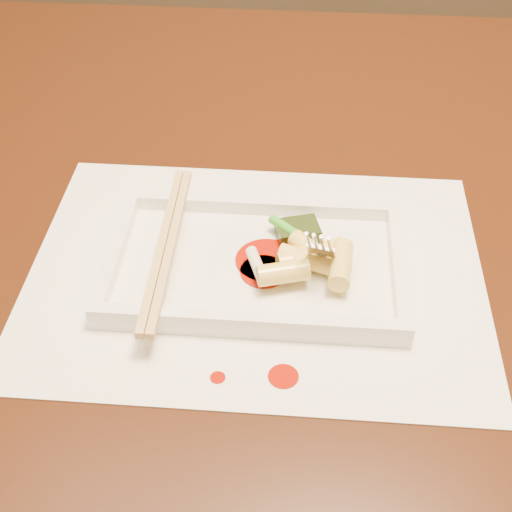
# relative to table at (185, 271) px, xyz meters

# --- Properties ---
(table) EXTENTS (1.40, 0.90, 0.75)m
(table) POSITION_rel_table_xyz_m (0.00, 0.00, 0.00)
(table) COLOR black
(table) RESTS_ON ground
(placemat) EXTENTS (0.40, 0.30, 0.00)m
(placemat) POSITION_rel_table_xyz_m (0.09, -0.10, 0.10)
(placemat) COLOR white
(placemat) RESTS_ON table
(sauce_splatter_a) EXTENTS (0.02, 0.02, 0.00)m
(sauce_splatter_a) POSITION_rel_table_xyz_m (0.12, -0.22, 0.10)
(sauce_splatter_a) COLOR #9C1204
(sauce_splatter_a) RESTS_ON placemat
(sauce_splatter_b) EXTENTS (0.01, 0.01, 0.00)m
(sauce_splatter_b) POSITION_rel_table_xyz_m (0.07, -0.22, 0.10)
(sauce_splatter_b) COLOR #9C1204
(sauce_splatter_b) RESTS_ON placemat
(plate_base) EXTENTS (0.26, 0.16, 0.01)m
(plate_base) POSITION_rel_table_xyz_m (0.09, -0.10, 0.11)
(plate_base) COLOR white
(plate_base) RESTS_ON placemat
(plate_rim_far) EXTENTS (0.26, 0.01, 0.01)m
(plate_rim_far) POSITION_rel_table_xyz_m (0.09, -0.03, 0.12)
(plate_rim_far) COLOR white
(plate_rim_far) RESTS_ON plate_base
(plate_rim_near) EXTENTS (0.26, 0.01, 0.01)m
(plate_rim_near) POSITION_rel_table_xyz_m (0.09, -0.17, 0.12)
(plate_rim_near) COLOR white
(plate_rim_near) RESTS_ON plate_base
(plate_rim_left) EXTENTS (0.01, 0.14, 0.01)m
(plate_rim_left) POSITION_rel_table_xyz_m (-0.04, -0.10, 0.12)
(plate_rim_left) COLOR white
(plate_rim_left) RESTS_ON plate_base
(plate_rim_right) EXTENTS (0.01, 0.14, 0.01)m
(plate_rim_right) POSITION_rel_table_xyz_m (0.21, -0.10, 0.12)
(plate_rim_right) COLOR white
(plate_rim_right) RESTS_ON plate_base
(veg_piece) EXTENTS (0.04, 0.04, 0.01)m
(veg_piece) POSITION_rel_table_xyz_m (0.12, -0.06, 0.12)
(veg_piece) COLOR black
(veg_piece) RESTS_ON plate_base
(scallion_white) EXTENTS (0.02, 0.04, 0.01)m
(scallion_white) POSITION_rel_table_xyz_m (0.09, -0.11, 0.12)
(scallion_white) COLOR #EAEACC
(scallion_white) RESTS_ON plate_base
(scallion_green) EXTENTS (0.07, 0.06, 0.01)m
(scallion_green) POSITION_rel_table_xyz_m (0.13, -0.08, 0.12)
(scallion_green) COLOR #2A9518
(scallion_green) RESTS_ON plate_base
(chopstick_a) EXTENTS (0.01, 0.21, 0.01)m
(chopstick_a) POSITION_rel_table_xyz_m (0.00, -0.10, 0.13)
(chopstick_a) COLOR tan
(chopstick_a) RESTS_ON plate_rim_near
(chopstick_b) EXTENTS (0.01, 0.21, 0.01)m
(chopstick_b) POSITION_rel_table_xyz_m (0.01, -0.10, 0.13)
(chopstick_b) COLOR tan
(chopstick_b) RESTS_ON plate_rim_near
(fork) EXTENTS (0.09, 0.10, 0.14)m
(fork) POSITION_rel_table_xyz_m (0.16, -0.08, 0.18)
(fork) COLOR silver
(fork) RESTS_ON plate_base
(sauce_blob_0) EXTENTS (0.06, 0.06, 0.00)m
(sauce_blob_0) POSITION_rel_table_xyz_m (0.09, -0.10, 0.11)
(sauce_blob_0) COLOR #9C1204
(sauce_blob_0) RESTS_ON plate_base
(sauce_blob_1) EXTENTS (0.04, 0.04, 0.00)m
(sauce_blob_1) POSITION_rel_table_xyz_m (0.09, -0.11, 0.11)
(sauce_blob_1) COLOR #9C1204
(sauce_blob_1) RESTS_ON plate_base
(rice_cake_0) EXTENTS (0.05, 0.04, 0.02)m
(rice_cake_0) POSITION_rel_table_xyz_m (0.14, -0.10, 0.12)
(rice_cake_0) COLOR #FFED77
(rice_cake_0) RESTS_ON plate_base
(rice_cake_1) EXTENTS (0.05, 0.05, 0.02)m
(rice_cake_1) POSITION_rel_table_xyz_m (0.14, -0.09, 0.12)
(rice_cake_1) COLOR #FFED77
(rice_cake_1) RESTS_ON plate_base
(rice_cake_2) EXTENTS (0.05, 0.03, 0.02)m
(rice_cake_2) POSITION_rel_table_xyz_m (0.11, -0.13, 0.13)
(rice_cake_2) COLOR #FFED77
(rice_cake_2) RESTS_ON plate_base
(rice_cake_3) EXTENTS (0.05, 0.03, 0.02)m
(rice_cake_3) POSITION_rel_table_xyz_m (0.13, -0.10, 0.12)
(rice_cake_3) COLOR #FFED77
(rice_cake_3) RESTS_ON plate_base
(rice_cake_4) EXTENTS (0.05, 0.03, 0.02)m
(rice_cake_4) POSITION_rel_table_xyz_m (0.13, -0.10, 0.12)
(rice_cake_4) COLOR #FFED77
(rice_cake_4) RESTS_ON plate_base
(rice_cake_5) EXTENTS (0.02, 0.05, 0.02)m
(rice_cake_5) POSITION_rel_table_xyz_m (0.16, -0.11, 0.13)
(rice_cake_5) COLOR #FFED77
(rice_cake_5) RESTS_ON plate_base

